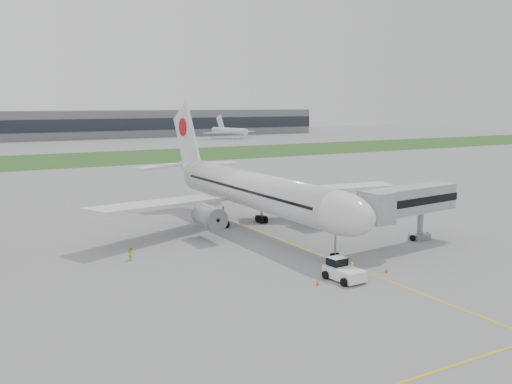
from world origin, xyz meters
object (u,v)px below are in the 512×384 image
jet_bridge (404,202)px  ground_crew_near (351,270)px  airliner (250,189)px  pushback_tug (342,270)px

jet_bridge → ground_crew_near: bearing=-158.5°
ground_crew_near → airliner: bearing=-106.6°
airliner → pushback_tug: bearing=-98.2°
pushback_tug → jet_bridge: jet_bridge is taller
pushback_tug → airliner: bearing=78.4°
jet_bridge → ground_crew_near: 16.93m
airliner → pushback_tug: 26.60m
airliner → ground_crew_near: (-2.68, -26.06, -4.78)m
pushback_tug → jet_bridge: 17.75m
airliner → pushback_tug: (-3.73, -25.92, -4.68)m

